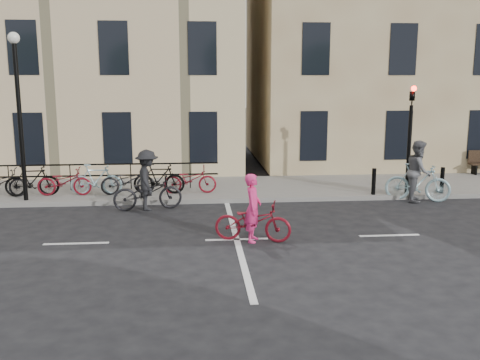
{
  "coord_description": "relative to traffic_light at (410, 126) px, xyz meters",
  "views": [
    {
      "loc": [
        -1.05,
        -13.02,
        4.05
      ],
      "look_at": [
        0.28,
        2.3,
        1.1
      ],
      "focal_mm": 40.0,
      "sensor_mm": 36.0,
      "label": 1
    }
  ],
  "objects": [
    {
      "name": "cyclist_grey",
      "position": [
        0.15,
        -0.54,
        -1.63
      ],
      "size": [
        2.17,
        1.37,
        2.03
      ],
      "rotation": [
        0.0,
        0.0,
        1.17
      ],
      "color": "#9BC3CB",
      "rests_on": "ground"
    },
    {
      "name": "bollard_west",
      "position": [
        1.2,
        -0.09,
        -1.85
      ],
      "size": [
        0.14,
        0.14,
        0.9
      ],
      "primitive_type": "cylinder",
      "color": "black",
      "rests_on": "sidewalk"
    },
    {
      "name": "sidewalk",
      "position": [
        -10.2,
        1.66,
        -2.38
      ],
      "size": [
        46.0,
        4.0,
        0.15
      ],
      "primitive_type": "cube",
      "color": "slate",
      "rests_on": "ground"
    },
    {
      "name": "bollard_east",
      "position": [
        -1.2,
        -0.09,
        -1.85
      ],
      "size": [
        0.14,
        0.14,
        0.9
      ],
      "primitive_type": "cylinder",
      "color": "black",
      "rests_on": "sidewalk"
    },
    {
      "name": "building_east",
      "position": [
        2.8,
        8.66,
        3.7
      ],
      "size": [
        14.0,
        10.0,
        12.0
      ],
      "primitive_type": "cube",
      "color": "tan",
      "rests_on": "sidewalk"
    },
    {
      "name": "cyclist_pink",
      "position": [
        -5.81,
        -4.5,
        -1.86
      ],
      "size": [
        2.04,
        1.15,
        1.72
      ],
      "rotation": [
        0.0,
        0.0,
        1.31
      ],
      "color": "maroon",
      "rests_on": "ground"
    },
    {
      "name": "building_west",
      "position": [
        -15.2,
        8.66,
        2.7
      ],
      "size": [
        20.0,
        10.0,
        10.0
      ],
      "primitive_type": "cube",
      "color": "#C5B685",
      "rests_on": "sidewalk"
    },
    {
      "name": "lamp_post",
      "position": [
        -12.7,
        0.06,
        1.04
      ],
      "size": [
        0.36,
        0.36,
        5.28
      ],
      "color": "black",
      "rests_on": "sidewalk"
    },
    {
      "name": "ground",
      "position": [
        -6.2,
        -4.34,
        -2.45
      ],
      "size": [
        120.0,
        120.0,
        0.0
      ],
      "primitive_type": "plane",
      "color": "black",
      "rests_on": "ground"
    },
    {
      "name": "traffic_light",
      "position": [
        0.0,
        0.0,
        0.0
      ],
      "size": [
        0.18,
        0.3,
        3.9
      ],
      "color": "black",
      "rests_on": "sidewalk"
    },
    {
      "name": "parked_bikes",
      "position": [
        -10.55,
        0.7,
        -1.81
      ],
      "size": [
        8.3,
        1.23,
        1.05
      ],
      "color": "black",
      "rests_on": "sidewalk"
    },
    {
      "name": "cyclist_dark",
      "position": [
        -8.7,
        -0.97,
        -1.71
      ],
      "size": [
        2.21,
        1.32,
        1.88
      ],
      "rotation": [
        0.0,
        0.0,
        1.74
      ],
      "color": "black",
      "rests_on": "ground"
    }
  ]
}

